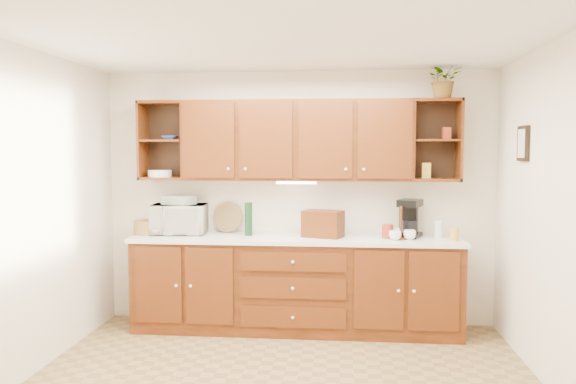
% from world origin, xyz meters
% --- Properties ---
extents(ceiling, '(4.00, 4.00, 0.00)m').
position_xyz_m(ceiling, '(0.00, 0.00, 2.60)').
color(ceiling, white).
rests_on(ceiling, back_wall).
extents(back_wall, '(4.00, 0.00, 4.00)m').
position_xyz_m(back_wall, '(0.00, 1.75, 1.30)').
color(back_wall, '#EDE1C7').
rests_on(back_wall, floor).
extents(left_wall, '(0.00, 3.50, 3.50)m').
position_xyz_m(left_wall, '(-2.00, 0.00, 1.30)').
color(left_wall, '#EDE1C7').
rests_on(left_wall, floor).
extents(right_wall, '(0.00, 3.50, 3.50)m').
position_xyz_m(right_wall, '(2.00, 0.00, 1.30)').
color(right_wall, '#EDE1C7').
rests_on(right_wall, floor).
extents(base_cabinets, '(3.20, 0.60, 0.90)m').
position_xyz_m(base_cabinets, '(0.00, 1.45, 0.45)').
color(base_cabinets, '#341806').
rests_on(base_cabinets, floor).
extents(countertop, '(3.24, 0.64, 0.04)m').
position_xyz_m(countertop, '(0.00, 1.44, 0.92)').
color(countertop, silver).
rests_on(countertop, base_cabinets).
extents(upper_cabinets, '(3.20, 0.33, 0.80)m').
position_xyz_m(upper_cabinets, '(0.01, 1.59, 1.89)').
color(upper_cabinets, '#341806').
rests_on(upper_cabinets, back_wall).
extents(undercabinet_light, '(0.40, 0.05, 0.02)m').
position_xyz_m(undercabinet_light, '(0.00, 1.53, 1.47)').
color(undercabinet_light, white).
rests_on(undercabinet_light, upper_cabinets).
extents(framed_picture, '(0.03, 0.24, 0.30)m').
position_xyz_m(framed_picture, '(1.98, 0.90, 1.85)').
color(framed_picture, black).
rests_on(framed_picture, right_wall).
extents(wicker_basket, '(0.30, 0.30, 0.14)m').
position_xyz_m(wicker_basket, '(-1.52, 1.47, 1.01)').
color(wicker_basket, olive).
rests_on(wicker_basket, countertop).
extents(microwave, '(0.57, 0.41, 0.30)m').
position_xyz_m(microwave, '(-1.20, 1.54, 1.09)').
color(microwave, white).
rests_on(microwave, countertop).
extents(towel_stack, '(0.35, 0.32, 0.09)m').
position_xyz_m(towel_stack, '(-1.20, 1.54, 1.28)').
color(towel_stack, tan).
rests_on(towel_stack, microwave).
extents(wine_bottle, '(0.09, 0.09, 0.33)m').
position_xyz_m(wine_bottle, '(-0.48, 1.48, 1.11)').
color(wine_bottle, black).
rests_on(wine_bottle, countertop).
extents(woven_tray, '(0.33, 0.13, 0.31)m').
position_xyz_m(woven_tray, '(-0.73, 1.69, 0.95)').
color(woven_tray, olive).
rests_on(woven_tray, countertop).
extents(bread_box, '(0.43, 0.35, 0.26)m').
position_xyz_m(bread_box, '(0.27, 1.45, 1.07)').
color(bread_box, '#341806').
rests_on(bread_box, countertop).
extents(mug_tree, '(0.28, 0.29, 0.32)m').
position_xyz_m(mug_tree, '(1.02, 1.38, 0.99)').
color(mug_tree, '#341806').
rests_on(mug_tree, countertop).
extents(canister_red, '(0.14, 0.14, 0.13)m').
position_xyz_m(canister_red, '(0.90, 1.44, 1.01)').
color(canister_red, maroon).
rests_on(canister_red, countertop).
extents(canister_white, '(0.10, 0.10, 0.17)m').
position_xyz_m(canister_white, '(1.40, 1.53, 1.02)').
color(canister_white, white).
rests_on(canister_white, countertop).
extents(canister_yellow, '(0.08, 0.08, 0.12)m').
position_xyz_m(canister_yellow, '(1.52, 1.35, 1.00)').
color(canister_yellow, gold).
rests_on(canister_yellow, countertop).
extents(coffee_maker, '(0.28, 0.32, 0.37)m').
position_xyz_m(coffee_maker, '(1.12, 1.56, 1.12)').
color(coffee_maker, black).
rests_on(coffee_maker, countertop).
extents(bowl_stack, '(0.18, 0.18, 0.04)m').
position_xyz_m(bowl_stack, '(-1.30, 1.56, 1.92)').
color(bowl_stack, '#294A98').
rests_on(bowl_stack, upper_cabinets).
extents(plate_stack, '(0.27, 0.27, 0.07)m').
position_xyz_m(plate_stack, '(-1.41, 1.57, 1.56)').
color(plate_stack, white).
rests_on(plate_stack, upper_cabinets).
extents(pantry_box_yellow, '(0.09, 0.08, 0.15)m').
position_xyz_m(pantry_box_yellow, '(1.28, 1.56, 1.60)').
color(pantry_box_yellow, gold).
rests_on(pantry_box_yellow, upper_cabinets).
extents(pantry_box_red, '(0.08, 0.07, 0.12)m').
position_xyz_m(pantry_box_red, '(1.46, 1.57, 1.96)').
color(pantry_box_red, maroon).
rests_on(pantry_box_red, upper_cabinets).
extents(potted_plant, '(0.39, 0.36, 0.37)m').
position_xyz_m(potted_plant, '(1.42, 1.52, 2.47)').
color(potted_plant, '#999999').
rests_on(potted_plant, upper_cabinets).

